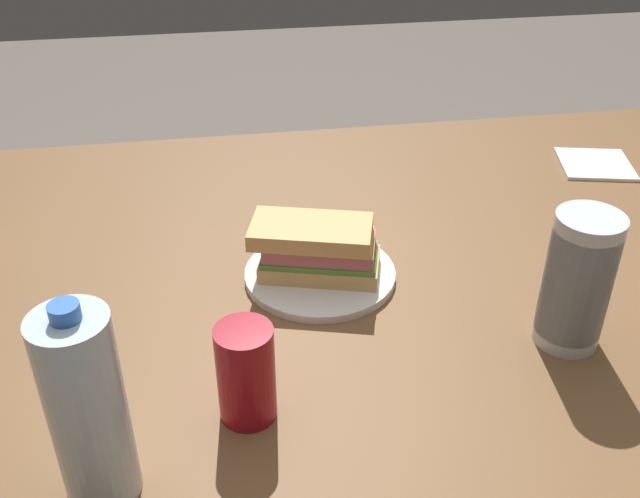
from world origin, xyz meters
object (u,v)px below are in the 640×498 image
(paper_plate, at_px, (320,274))
(water_bottle_tall, at_px, (88,410))
(dining_table, at_px, (380,321))
(soda_can_red, at_px, (246,373))
(sandwich, at_px, (317,248))
(plastic_cup_stack, at_px, (577,281))

(paper_plate, height_order, water_bottle_tall, water_bottle_tall)
(dining_table, bearing_deg, soda_can_red, 48.10)
(water_bottle_tall, bearing_deg, sandwich, -129.09)
(paper_plate, bearing_deg, plastic_cup_stack, 147.15)
(dining_table, distance_m, water_bottle_tall, 0.53)
(plastic_cup_stack, bearing_deg, water_bottle_tall, 14.68)
(dining_table, xyz_separation_m, sandwich, (0.10, -0.02, 0.13))
(dining_table, relative_size, plastic_cup_stack, 9.51)
(water_bottle_tall, bearing_deg, plastic_cup_stack, -165.32)
(dining_table, distance_m, plastic_cup_stack, 0.32)
(soda_can_red, xyz_separation_m, water_bottle_tall, (0.15, 0.08, 0.05))
(paper_plate, relative_size, water_bottle_tall, 0.94)
(paper_plate, height_order, plastic_cup_stack, plastic_cup_stack)
(sandwich, height_order, water_bottle_tall, water_bottle_tall)
(sandwich, bearing_deg, water_bottle_tall, 50.91)
(paper_plate, bearing_deg, soda_can_red, 64.02)
(water_bottle_tall, bearing_deg, soda_can_red, -151.74)
(soda_can_red, relative_size, plastic_cup_stack, 0.66)
(dining_table, xyz_separation_m, plastic_cup_stack, (-0.20, 0.17, 0.17))
(dining_table, height_order, soda_can_red, soda_can_red)
(soda_can_red, bearing_deg, dining_table, -131.90)
(paper_plate, relative_size, sandwich, 1.10)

